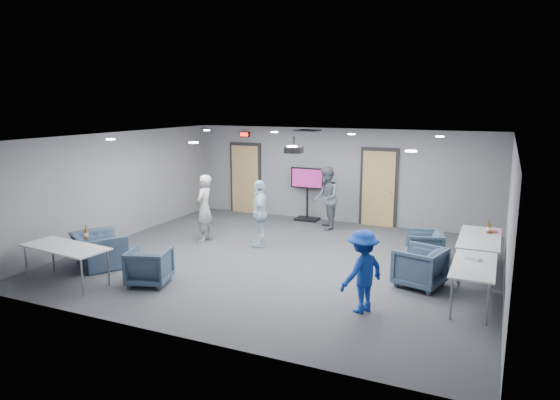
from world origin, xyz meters
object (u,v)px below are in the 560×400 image
at_px(table_right_a, 480,239).
at_px(table_front_left, 65,249).
at_px(person_c, 260,213).
at_px(person_b, 326,198).
at_px(chair_right_a, 424,247).
at_px(bottle_right, 489,228).
at_px(bottle_front, 86,234).
at_px(projector, 294,150).
at_px(table_right_b, 474,267).
at_px(person_a, 204,208).
at_px(chair_front_a, 149,266).
at_px(chair_front_b, 99,250).
at_px(chair_right_b, 420,267).
at_px(person_d, 363,271).
at_px(tv_stand, 307,191).

height_order(table_right_a, table_front_left, same).
bearing_deg(person_c, person_b, 132.57).
relative_size(chair_right_a, bottle_right, 2.63).
bearing_deg(table_right_a, table_front_left, 118.80).
xyz_separation_m(table_right_a, bottle_front, (-7.17, -3.42, 0.15)).
bearing_deg(person_b, chair_right_a, 32.72).
xyz_separation_m(chair_right_a, table_right_a, (1.10, -0.11, 0.33)).
bearing_deg(projector, person_c, 154.74).
height_order(table_front_left, bottle_front, bottle_front).
bearing_deg(chair_right_a, table_right_a, 71.47).
relative_size(person_c, table_right_b, 0.96).
bearing_deg(chair_right_a, person_a, -97.77).
distance_m(person_a, chair_front_a, 3.11).
bearing_deg(projector, chair_front_b, -150.34).
bearing_deg(chair_right_b, chair_right_a, -159.46).
distance_m(person_d, bottle_front, 5.54).
bearing_deg(table_front_left, bottle_right, 36.49).
bearing_deg(person_b, person_d, 1.71).
relative_size(chair_right_b, table_right_b, 0.50).
distance_m(table_right_b, bottle_front, 7.33).
relative_size(person_b, table_front_left, 0.92).
bearing_deg(bottle_front, person_a, 75.46).
relative_size(chair_right_a, table_right_b, 0.46).
distance_m(person_c, projector, 1.93).
distance_m(person_d, table_front_left, 5.62).
bearing_deg(chair_front_a, table_front_left, 3.94).
bearing_deg(projector, bottle_front, -144.04).
xyz_separation_m(person_d, chair_right_b, (0.69, 1.57, -0.32)).
xyz_separation_m(table_right_a, projector, (-3.90, -0.52, 1.72)).
bearing_deg(bottle_front, person_b, 59.96).
bearing_deg(person_a, person_c, 90.95).
distance_m(chair_right_b, chair_front_a, 5.13).
relative_size(chair_right_a, chair_front_b, 0.71).
bearing_deg(projector, tv_stand, 100.35).
xyz_separation_m(person_a, chair_right_a, (5.27, 0.46, -0.48)).
bearing_deg(person_b, chair_right_b, 18.16).
relative_size(chair_right_a, table_front_left, 0.42).
bearing_deg(person_a, chair_front_a, 6.02).
bearing_deg(table_right_b, bottle_right, -3.65).
height_order(person_d, chair_right_b, person_d).
bearing_deg(chair_front_b, bottle_front, 140.37).
bearing_deg(tv_stand, person_c, -91.55).
xyz_separation_m(chair_right_a, table_front_left, (-6.09, -4.06, 0.33)).
height_order(person_d, bottle_right, person_d).
distance_m(person_d, chair_right_b, 1.75).
distance_m(person_b, chair_front_b, 6.03).
distance_m(chair_front_b, tv_stand, 6.28).
xyz_separation_m(person_c, table_front_left, (-2.26, -3.80, -0.12)).
distance_m(chair_front_a, projector, 3.93).
bearing_deg(chair_right_a, person_b, -136.49).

